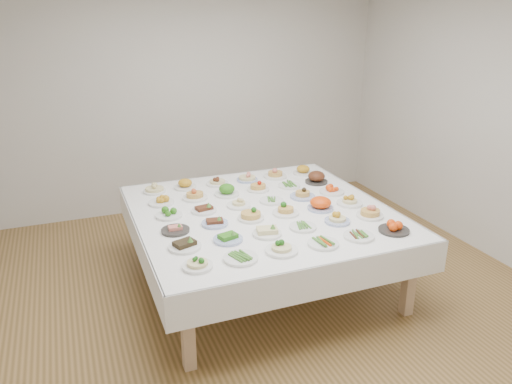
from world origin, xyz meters
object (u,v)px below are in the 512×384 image
object	(u,v)px
display_table	(262,217)
dish_35	(303,169)
dish_18	(169,213)
dish_0	(197,262)

from	to	relation	value
display_table	dish_35	size ratio (longest dim) A/B	10.52
dish_18	dish_35	xyz separation A→B (m)	(1.68, 0.68, 0.02)
dish_0	dish_35	distance (m)	2.39
dish_0	dish_18	distance (m)	1.01
dish_0	dish_35	size ratio (longest dim) A/B	1.01
dish_0	dish_18	xyz separation A→B (m)	(0.01, 1.01, -0.01)
display_table	dish_35	xyz separation A→B (m)	(0.84, 0.84, 0.12)
dish_0	dish_35	world-z (taller)	dish_35
dish_18	dish_35	world-z (taller)	dish_35
display_table	dish_0	xyz separation A→B (m)	(-0.85, -0.85, 0.11)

